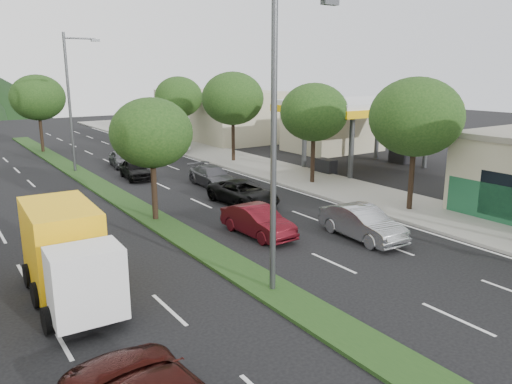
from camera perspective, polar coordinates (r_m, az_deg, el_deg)
sidewalk_right at (r=37.61m, az=2.06°, el=2.52°), size 5.00×90.00×0.15m
median at (r=34.82m, az=-17.85°, el=0.93°), size 1.60×56.00×0.12m
gas_canopy at (r=39.06m, az=12.61°, el=9.39°), size 12.20×8.20×5.25m
bldg_right_far at (r=56.84m, az=-3.61°, el=8.86°), size 10.00×16.00×5.20m
tree_r_b at (r=27.22m, az=17.81°, el=8.16°), size 4.80×4.80×6.94m
tree_r_c at (r=32.78m, az=6.65°, el=9.03°), size 4.40×4.40×6.48m
tree_r_d at (r=40.83m, az=-2.67°, el=10.62°), size 5.00×5.00×7.17m
tree_r_e at (r=49.63m, az=-8.83°, el=10.68°), size 4.60×4.60×6.71m
tree_med_near at (r=24.76m, az=-11.86°, el=6.61°), size 4.00×4.00×6.02m
tree_med_far at (r=49.69m, az=-23.68°, el=9.85°), size 4.80×4.80×6.94m
streetlight_near at (r=16.02m, az=2.64°, el=7.33°), size 2.60×0.25×10.00m
streetlight_mid at (r=38.97m, az=-20.31°, el=10.25°), size 2.60×0.25×10.00m
sedan_silver at (r=22.85m, az=12.06°, el=-3.47°), size 1.82×4.53×1.46m
car_queue_a at (r=35.79m, az=-13.62°, el=2.54°), size 2.02×4.11×1.35m
car_queue_b at (r=32.71m, az=-4.99°, el=1.81°), size 1.97×4.56×1.31m
car_queue_c at (r=22.78m, az=0.21°, el=-3.33°), size 1.64×4.21×1.37m
car_queue_d at (r=28.10m, az=-1.47°, el=-0.09°), size 2.51×4.91×1.33m
car_queue_e at (r=40.69m, az=-15.13°, el=3.70°), size 1.95×3.86×1.26m
car_queue_f at (r=47.04m, az=-11.48°, el=5.21°), size 2.22×4.62×1.30m
box_truck at (r=17.68m, az=-20.79°, el=-6.87°), size 2.60×6.16×2.99m
motorhome at (r=48.38m, az=-11.82°, el=6.84°), size 3.85×9.22×3.43m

